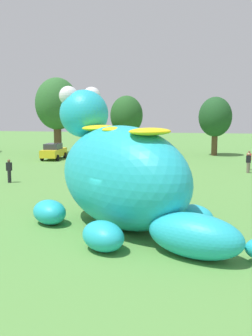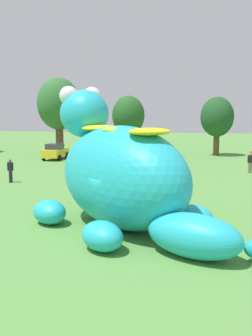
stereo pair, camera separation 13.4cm
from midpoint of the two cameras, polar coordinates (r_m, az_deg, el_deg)
name	(u,v)px [view 2 (the right image)]	position (r m, az deg, el deg)	size (l,w,h in m)	color
ground_plane	(123,234)	(17.17, -0.16, -9.40)	(160.00, 160.00, 0.00)	#568E42
giant_inflatable_creature	(122,175)	(17.74, -0.34, -1.03)	(11.68, 9.40, 6.42)	#23B2C6
car_yellow	(55,151)	(43.69, -9.97, 2.35)	(2.03, 4.15, 1.72)	yellow
car_white	(90,152)	(42.33, -5.06, 2.26)	(1.98, 4.12, 1.72)	white
car_red	(122,153)	(41.59, -0.50, 2.19)	(2.22, 4.24, 1.72)	red
tree_left	(59,104)	(48.83, -9.49, 8.95)	(5.13, 5.13, 9.10)	brown
tree_mid_left	(128,116)	(48.94, 0.41, 7.46)	(3.96, 3.96, 7.02)	brown
tree_centre_left	(217,117)	(47.77, 12.96, 7.07)	(3.83, 3.83, 6.81)	brown
spectator_near_inflatable	(250,163)	(35.00, 17.37, 0.68)	(0.38, 0.26, 1.71)	#726656
spectator_mid_field	(10,171)	(30.21, -16.05, -0.40)	(0.38, 0.26, 1.71)	black
spectator_wandering	(250,161)	(36.76, 17.44, 1.02)	(0.38, 0.26, 1.71)	#726656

